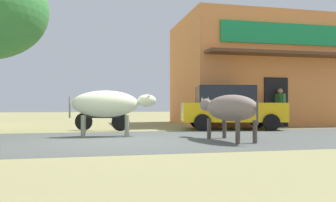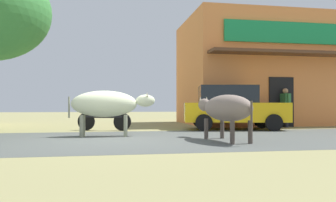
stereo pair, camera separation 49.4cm
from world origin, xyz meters
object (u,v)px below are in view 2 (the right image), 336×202
Objects in this scene: cow_near_brown at (107,104)px; pedestrian_by_shop at (285,104)px; parked_motorcycle at (105,117)px; parked_hatchback_car at (232,107)px; cow_far_dark at (225,108)px.

cow_near_brown is 7.92m from pedestrian_by_shop.
parked_hatchback_car is at bearing -4.00° from parked_motorcycle.
parked_hatchback_car is at bearing 24.02° from cow_near_brown.
cow_far_dark is at bearing -113.05° from parked_hatchback_car.
cow_far_dark is (3.03, -4.29, 0.35)m from parked_motorcycle.
parked_motorcycle is 1.18× the size of pedestrian_by_shop.
parked_motorcycle is at bearing -175.51° from pedestrian_by_shop.
parked_hatchback_car is 4.30m from cow_far_dark.
parked_hatchback_car is 1.48× the size of cow_far_dark.
pedestrian_by_shop is (4.36, 4.87, 0.12)m from cow_far_dark.
parked_motorcycle is 0.70× the size of cow_far_dark.
pedestrian_by_shop is at bearing 4.49° from parked_motorcycle.
parked_hatchback_car reaches higher than cow_far_dark.
parked_motorcycle is 0.76× the size of cow_near_brown.
pedestrian_by_shop is (7.39, 0.58, 0.47)m from parked_motorcycle.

